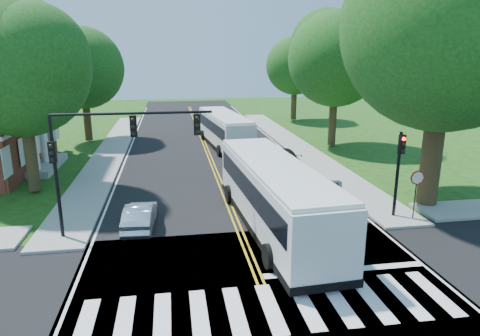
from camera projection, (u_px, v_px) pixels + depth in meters
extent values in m
plane|color=#1A3F0F|center=(268.00, 300.00, 14.85)|extent=(140.00, 140.00, 0.00)
cube|color=black|center=(214.00, 168.00, 32.01)|extent=(14.00, 96.00, 0.01)
cube|color=black|center=(268.00, 300.00, 14.85)|extent=(60.00, 12.00, 0.01)
cube|color=gold|center=(209.00, 156.00, 35.82)|extent=(0.36, 70.00, 0.01)
cube|color=silver|center=(126.00, 159.00, 34.76)|extent=(0.12, 70.00, 0.01)
cube|color=silver|center=(288.00, 153.00, 36.88)|extent=(0.12, 70.00, 0.01)
cube|color=silver|center=(271.00, 308.00, 14.37)|extent=(12.60, 3.00, 0.01)
cube|color=silver|center=(345.00, 270.00, 16.92)|extent=(6.60, 0.40, 0.01)
cube|color=gray|center=(111.00, 151.00, 37.38)|extent=(2.60, 40.00, 0.15)
cube|color=gray|center=(295.00, 145.00, 39.96)|extent=(2.60, 40.00, 0.15)
cylinder|color=#362915|center=(432.00, 151.00, 23.38)|extent=(1.10, 1.10, 6.00)
sphere|color=#2C691F|center=(447.00, 26.00, 21.70)|extent=(10.80, 10.80, 10.80)
cylinder|color=#362915|center=(30.00, 152.00, 25.75)|extent=(0.70, 0.70, 4.80)
sphere|color=#2C691F|center=(19.00, 67.00, 24.46)|extent=(8.00, 8.00, 8.00)
cylinder|color=#362915|center=(87.00, 118.00, 41.14)|extent=(0.70, 0.70, 4.40)
sphere|color=#2C691F|center=(83.00, 68.00, 39.93)|extent=(7.60, 7.60, 7.60)
cylinder|color=#362915|center=(333.00, 118.00, 38.84)|extent=(0.70, 0.70, 5.00)
sphere|color=#2C691F|center=(336.00, 59.00, 37.49)|extent=(8.40, 8.40, 8.40)
cylinder|color=#362915|center=(294.00, 102.00, 54.33)|extent=(0.70, 0.70, 4.40)
sphere|color=#2C691F|center=(295.00, 66.00, 53.16)|extent=(7.20, 7.20, 7.20)
cube|color=silver|center=(39.00, 110.00, 30.85)|extent=(1.40, 6.00, 0.45)
cube|color=gray|center=(46.00, 165.00, 31.92)|extent=(1.80, 6.00, 0.50)
cylinder|color=silver|center=(34.00, 147.00, 29.35)|extent=(0.50, 0.50, 4.20)
cylinder|color=silver|center=(43.00, 141.00, 31.45)|extent=(0.50, 0.50, 4.20)
cylinder|color=silver|center=(51.00, 135.00, 33.54)|extent=(0.50, 0.50, 4.20)
cylinder|color=black|center=(58.00, 189.00, 19.14)|extent=(0.16, 0.16, 4.60)
cube|color=black|center=(52.00, 152.00, 18.56)|extent=(0.30, 0.22, 0.95)
sphere|color=black|center=(51.00, 146.00, 18.35)|extent=(0.18, 0.18, 0.18)
cylinder|color=black|center=(133.00, 113.00, 18.83)|extent=(7.00, 0.12, 0.12)
cube|color=black|center=(133.00, 126.00, 18.83)|extent=(0.30, 0.22, 0.95)
cube|color=black|center=(197.00, 125.00, 19.27)|extent=(0.30, 0.22, 0.95)
cylinder|color=black|center=(397.00, 175.00, 21.72)|extent=(0.16, 0.16, 4.40)
cube|color=black|center=(402.00, 144.00, 21.16)|extent=(0.30, 0.22, 0.95)
sphere|color=#FF0A05|center=(404.00, 139.00, 20.95)|extent=(0.18, 0.18, 0.18)
cylinder|color=black|center=(415.00, 197.00, 21.65)|extent=(0.06, 0.06, 2.20)
cylinder|color=#A50A07|center=(417.00, 178.00, 21.35)|extent=(0.76, 0.04, 0.76)
cube|color=silver|center=(274.00, 196.00, 20.56)|extent=(3.49, 12.73, 2.93)
cube|color=black|center=(275.00, 186.00, 20.42)|extent=(3.51, 11.85, 1.01)
cube|color=black|center=(244.00, 158.00, 26.44)|extent=(2.61, 0.26, 1.71)
cube|color=orange|center=(244.00, 143.00, 26.19)|extent=(1.82, 0.21, 0.34)
cube|color=black|center=(274.00, 221.00, 20.90)|extent=(3.55, 12.83, 0.32)
cube|color=silver|center=(275.00, 165.00, 20.17)|extent=(3.41, 12.35, 0.23)
cylinder|color=black|center=(275.00, 191.00, 25.07)|extent=(0.40, 1.04, 1.02)
cylinder|color=black|center=(229.00, 194.00, 24.48)|extent=(0.40, 1.04, 1.02)
cylinder|color=black|center=(334.00, 249.00, 17.54)|extent=(0.40, 1.04, 1.02)
cylinder|color=black|center=(269.00, 256.00, 16.94)|extent=(0.40, 1.04, 1.02)
cube|color=silver|center=(224.00, 130.00, 39.00)|extent=(3.76, 11.83, 2.71)
cube|color=black|center=(224.00, 125.00, 38.88)|extent=(3.74, 11.03, 0.94)
cube|color=black|center=(211.00, 118.00, 44.37)|extent=(2.41, 0.36, 1.58)
cube|color=orange|center=(211.00, 109.00, 44.14)|extent=(1.68, 0.28, 0.32)
cube|color=black|center=(224.00, 143.00, 39.31)|extent=(3.82, 11.93, 0.30)
cube|color=silver|center=(224.00, 115.00, 38.64)|extent=(3.67, 11.48, 0.22)
cylinder|color=black|center=(228.00, 134.00, 43.18)|extent=(0.42, 0.97, 0.95)
cylinder|color=black|center=(203.00, 135.00, 42.52)|extent=(0.42, 0.97, 0.95)
cylinder|color=black|center=(249.00, 149.00, 36.31)|extent=(0.42, 0.97, 0.95)
cylinder|color=black|center=(219.00, 151.00, 35.64)|extent=(0.42, 0.97, 0.95)
imported|color=silver|center=(140.00, 216.00, 20.83)|extent=(1.59, 3.91, 1.26)
imported|color=#ADAFB4|center=(325.00, 190.00, 24.84)|extent=(3.37, 4.90, 1.24)
imported|color=black|center=(282.00, 157.00, 32.66)|extent=(2.01, 4.68, 1.34)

